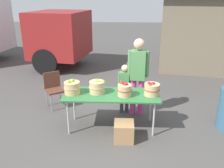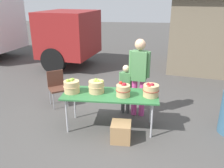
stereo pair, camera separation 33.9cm
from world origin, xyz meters
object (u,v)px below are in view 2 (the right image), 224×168
apple_basket_green_1 (96,86)px  apple_basket_red_0 (123,90)px  produce_crate (121,132)px  folding_chair (57,85)px  vendor_adult (139,72)px  child_customer (126,85)px  apple_basket_red_1 (151,90)px  apple_basket_green_0 (72,86)px  market_table (110,96)px

apple_basket_green_1 → apple_basket_red_0: size_ratio=1.13×
apple_basket_green_1 → produce_crate: bearing=-43.5°
folding_chair → produce_crate: 2.24m
folding_chair → vendor_adult: bearing=-43.1°
apple_basket_red_0 → folding_chair: bearing=149.2°
vendor_adult → child_customer: (-0.29, 0.07, -0.35)m
apple_basket_green_1 → apple_basket_red_1: (1.08, -0.07, -0.01)m
apple_basket_red_1 → apple_basket_green_1: bearing=176.5°
apple_basket_red_0 → apple_basket_red_1: size_ratio=0.90×
child_customer → folding_chair: 1.74m
apple_basket_green_0 → vendor_adult: size_ratio=0.19×
apple_basket_green_0 → produce_crate: (1.04, -0.47, -0.70)m
apple_basket_green_1 → vendor_adult: (0.84, 0.57, 0.15)m
apple_basket_green_0 → vendor_adult: bearing=24.9°
apple_basket_red_1 → folding_chair: apple_basket_red_1 is taller
market_table → child_customer: size_ratio=1.64×
child_customer → folding_chair: (-1.71, 0.26, -0.17)m
folding_chair → produce_crate: size_ratio=2.33×
market_table → produce_crate: (0.26, -0.47, -0.52)m
apple_basket_green_0 → apple_basket_red_0: apple_basket_green_0 is taller
apple_basket_green_0 → child_customer: child_customer is taller
apple_basket_red_0 → apple_basket_red_1: bearing=5.8°
market_table → apple_basket_green_1: 0.34m
child_customer → produce_crate: bearing=94.2°
apple_basket_red_1 → child_customer: 0.90m
market_table → apple_basket_red_1: size_ratio=5.94×
apple_basket_green_1 → folding_chair: (-1.16, 0.90, -0.37)m
apple_basket_green_1 → child_customer: child_customer is taller
vendor_adult → child_customer: vendor_adult is taller
apple_basket_green_1 → apple_basket_red_1: bearing=-3.5°
apple_basket_green_0 → folding_chair: apple_basket_green_0 is taller
child_customer → folding_chair: size_ratio=1.35×
market_table → apple_basket_green_0: bearing=-179.7°
market_table → apple_basket_green_1: (-0.28, 0.05, 0.18)m
apple_basket_red_0 → apple_basket_red_1: (0.53, 0.05, -0.00)m
apple_basket_red_0 → apple_basket_red_1: 0.54m
apple_basket_red_0 → folding_chair: size_ratio=0.34×
apple_basket_green_1 → apple_basket_red_0: 0.56m
apple_basket_red_0 → child_customer: 0.78m
market_table → apple_basket_red_1: 0.81m
apple_basket_green_0 → folding_chair: bearing=124.9°
apple_basket_green_1 → folding_chair: size_ratio=0.38×
produce_crate → child_customer: bearing=89.7°
apple_basket_green_1 → child_customer: bearing=49.1°
market_table → produce_crate: bearing=-60.9°
apple_basket_green_0 → apple_basket_red_0: size_ratio=1.15×
apple_basket_green_0 → apple_basket_green_1: 0.50m
apple_basket_red_1 → folding_chair: size_ratio=0.37×
folding_chair → market_table: bearing=-67.0°
apple_basket_red_0 → folding_chair: (-1.71, 1.01, -0.37)m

